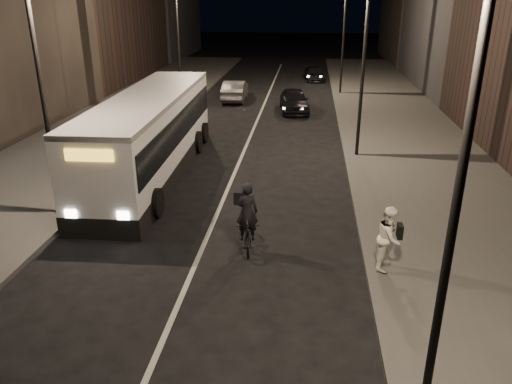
% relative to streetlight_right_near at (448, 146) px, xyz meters
% --- Properties ---
extents(ground, '(180.00, 180.00, 0.00)m').
position_rel_streetlight_right_near_xyz_m(ground, '(-5.33, 4.00, -5.36)').
color(ground, black).
rests_on(ground, ground).
extents(sidewalk_right, '(7.00, 70.00, 0.16)m').
position_rel_streetlight_right_near_xyz_m(sidewalk_right, '(3.17, 18.00, -5.28)').
color(sidewalk_right, '#3D3D3A').
rests_on(sidewalk_right, ground).
extents(sidewalk_left, '(7.00, 70.00, 0.16)m').
position_rel_streetlight_right_near_xyz_m(sidewalk_left, '(-13.83, 18.00, -5.28)').
color(sidewalk_left, '#3D3D3A').
rests_on(sidewalk_left, ground).
extents(streetlight_right_near, '(1.20, 0.44, 8.12)m').
position_rel_streetlight_right_near_xyz_m(streetlight_right_near, '(0.00, 0.00, 0.00)').
color(streetlight_right_near, black).
rests_on(streetlight_right_near, sidewalk_right).
extents(streetlight_right_mid, '(1.20, 0.44, 8.12)m').
position_rel_streetlight_right_near_xyz_m(streetlight_right_mid, '(0.00, 16.00, 0.00)').
color(streetlight_right_mid, black).
rests_on(streetlight_right_mid, sidewalk_right).
extents(streetlight_right_far, '(1.20, 0.44, 8.12)m').
position_rel_streetlight_right_near_xyz_m(streetlight_right_far, '(0.00, 32.00, 0.00)').
color(streetlight_right_far, black).
rests_on(streetlight_right_far, sidewalk_right).
extents(streetlight_left_near, '(1.20, 0.44, 8.12)m').
position_rel_streetlight_right_near_xyz_m(streetlight_left_near, '(-10.66, 8.00, 0.00)').
color(streetlight_left_near, black).
rests_on(streetlight_left_near, sidewalk_left).
extents(streetlight_left_far, '(1.20, 0.44, 8.12)m').
position_rel_streetlight_right_near_xyz_m(streetlight_left_far, '(-10.66, 26.00, 0.00)').
color(streetlight_left_far, black).
rests_on(streetlight_left_far, sidewalk_left).
extents(city_bus, '(3.31, 13.07, 3.50)m').
position_rel_streetlight_right_near_xyz_m(city_bus, '(-8.93, 12.76, -3.46)').
color(city_bus, white).
rests_on(city_bus, ground).
extents(cyclist_on_bicycle, '(0.98, 2.06, 2.28)m').
position_rel_streetlight_right_near_xyz_m(cyclist_on_bicycle, '(-3.90, 6.24, -4.60)').
color(cyclist_on_bicycle, black).
rests_on(cyclist_on_bicycle, ground).
extents(pedestrian_woman, '(0.98, 1.10, 1.88)m').
position_rel_streetlight_right_near_xyz_m(pedestrian_woman, '(0.27, 5.24, -4.26)').
color(pedestrian_woman, white).
rests_on(pedestrian_woman, sidewalk_right).
extents(car_near, '(2.32, 4.63, 1.51)m').
position_rel_streetlight_right_near_xyz_m(car_near, '(-3.12, 25.69, -4.60)').
color(car_near, black).
rests_on(car_near, ground).
extents(car_mid, '(1.69, 4.56, 1.49)m').
position_rel_streetlight_right_near_xyz_m(car_mid, '(-7.61, 28.96, -4.62)').
color(car_mid, '#3C3C3F').
rests_on(car_mid, ground).
extents(car_far, '(2.15, 4.18, 1.16)m').
position_rel_streetlight_right_near_xyz_m(car_far, '(-1.73, 38.66, -4.78)').
color(car_far, black).
rests_on(car_far, ground).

